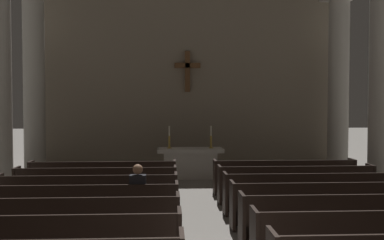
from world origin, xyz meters
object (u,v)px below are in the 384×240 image
(pew_left_row_5, at_px, (77,207))
(column_right_third, at_px, (382,82))
(pew_right_row_4, at_px, (352,219))
(pew_right_row_6, at_px, (310,193))
(column_left_fourth, at_px, (34,86))
(lone_worshipper, at_px, (138,195))
(altar, at_px, (190,162))
(column_right_fourth, at_px, (338,87))
(pew_right_row_3, at_px, (383,239))
(candlestick_left, at_px, (169,141))
(pew_right_row_7, at_px, (296,184))
(pew_right_row_8, at_px, (284,176))
(pew_left_row_4, at_px, (64,223))
(pew_left_row_6, at_px, (88,195))
(pew_right_row_5, at_px, (328,204))
(pew_left_row_7, at_px, (97,186))
(pew_left_row_8, at_px, (103,178))
(candlestick_right, at_px, (211,141))

(pew_left_row_5, height_order, column_right_third, column_right_third)
(pew_right_row_4, distance_m, pew_right_row_6, 2.24)
(column_left_fourth, height_order, lone_worshipper, column_left_fourth)
(altar, distance_m, lone_worshipper, 6.08)
(column_right_third, bearing_deg, column_right_fourth, 90.00)
(pew_left_row_5, distance_m, column_right_fourth, 10.70)
(column_right_third, bearing_deg, pew_right_row_3, -116.21)
(candlestick_left, bearing_deg, pew_right_row_4, -65.73)
(column_left_fourth, xyz_separation_m, column_right_fourth, (10.71, 0.00, 0.00))
(pew_right_row_7, bearing_deg, pew_right_row_8, 90.00)
(pew_left_row_4, relative_size, pew_left_row_6, 1.00)
(pew_left_row_4, bearing_deg, pew_right_row_6, 24.16)
(pew_right_row_5, xyz_separation_m, pew_right_row_7, (0.00, 2.24, 0.00))
(pew_right_row_5, relative_size, pew_right_row_8, 1.00)
(pew_right_row_6, xyz_separation_m, lone_worshipper, (-3.82, -1.08, 0.22))
(column_left_fourth, bearing_deg, pew_right_row_8, -23.45)
(pew_right_row_7, xyz_separation_m, column_right_fourth, (2.86, 4.53, 2.63))
(pew_left_row_7, relative_size, altar, 1.79)
(column_right_fourth, bearing_deg, pew_right_row_8, -129.99)
(column_right_third, height_order, altar, column_right_third)
(pew_left_row_7, relative_size, lone_worshipper, 2.99)
(pew_right_row_6, bearing_deg, pew_right_row_7, 90.00)
(pew_right_row_6, bearing_deg, pew_left_row_7, 167.36)
(pew_left_row_4, relative_size, pew_right_row_5, 1.00)
(lone_worshipper, bearing_deg, pew_right_row_8, 41.04)
(pew_right_row_5, bearing_deg, pew_left_row_7, 155.84)
(pew_right_row_6, xyz_separation_m, altar, (-2.50, 4.85, 0.06))
(pew_left_row_6, bearing_deg, column_left_fourth, 116.84)
(column_right_fourth, bearing_deg, pew_left_row_8, -156.55)
(altar, bearing_deg, pew_left_row_5, -112.70)
(pew_right_row_5, distance_m, candlestick_left, 6.82)
(column_right_fourth, bearing_deg, pew_left_row_5, -139.25)
(candlestick_left, bearing_deg, pew_right_row_3, -68.73)
(pew_right_row_3, relative_size, column_left_fourth, 0.62)
(pew_right_row_3, distance_m, lone_worshipper, 4.45)
(pew_left_row_5, xyz_separation_m, candlestick_right, (3.20, 5.97, 0.78))
(pew_right_row_7, bearing_deg, candlestick_left, 130.60)
(lone_worshipper, bearing_deg, pew_left_row_4, -135.50)
(candlestick_left, bearing_deg, column_left_fourth, 170.31)
(pew_left_row_5, relative_size, altar, 1.79)
(pew_left_row_7, relative_size, pew_right_row_8, 1.00)
(pew_right_row_5, xyz_separation_m, candlestick_right, (-1.80, 5.97, 0.78))
(column_right_third, bearing_deg, pew_right_row_4, -121.38)
(pew_right_row_6, xyz_separation_m, candlestick_left, (-3.20, 4.85, 0.78))
(pew_right_row_7, height_order, column_left_fourth, column_left_fourth)
(pew_right_row_6, bearing_deg, column_right_fourth, 63.16)
(pew_left_row_6, distance_m, pew_left_row_8, 2.24)
(pew_left_row_4, distance_m, candlestick_right, 7.82)
(candlestick_left, bearing_deg, pew_right_row_8, -39.23)
(pew_right_row_3, height_order, pew_right_row_8, same)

